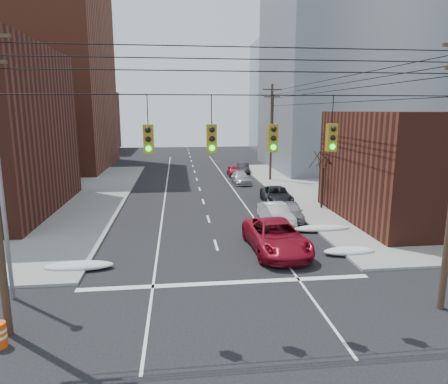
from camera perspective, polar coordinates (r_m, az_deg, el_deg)
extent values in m
plane|color=black|center=(13.93, 4.06, -23.87)|extent=(160.00, 160.00, 0.00)
cube|color=brown|center=(63.41, -27.96, 16.53)|extent=(24.00, 20.00, 30.00)
cube|color=#4C2017|center=(88.42, -22.58, 9.33)|extent=(22.00, 18.00, 12.00)
cube|color=gray|center=(60.38, 17.64, 15.23)|extent=(22.00, 20.00, 25.00)
cube|color=gray|center=(85.32, 11.55, 13.29)|extent=(20.00, 18.00, 22.00)
cylinder|color=#473323|center=(46.46, 6.75, 8.30)|extent=(0.28, 0.28, 11.00)
cube|color=#473323|center=(46.45, 6.90, 14.34)|extent=(2.20, 0.12, 0.12)
cube|color=#473323|center=(46.42, 6.87, 13.36)|extent=(1.80, 0.12, 0.12)
cylinder|color=black|center=(14.32, 2.29, 13.68)|extent=(17.00, 0.04, 0.04)
cylinder|color=black|center=(14.17, -10.89, 11.49)|extent=(0.03, 0.03, 1.00)
cube|color=olive|center=(14.21, -10.73, 7.45)|extent=(0.35, 0.30, 1.00)
sphere|color=black|center=(14.02, -10.83, 8.71)|extent=(0.20, 0.20, 0.20)
sphere|color=black|center=(14.04, -10.78, 7.40)|extent=(0.20, 0.20, 0.20)
sphere|color=#0CE526|center=(14.06, -10.73, 6.10)|extent=(0.20, 0.20, 0.20)
cylinder|color=black|center=(14.19, -1.81, 11.68)|extent=(0.03, 0.03, 1.00)
cube|color=olive|center=(14.22, -1.78, 7.65)|extent=(0.35, 0.30, 1.00)
sphere|color=black|center=(14.04, -1.73, 8.91)|extent=(0.20, 0.20, 0.20)
sphere|color=black|center=(14.05, -1.72, 7.60)|extent=(0.20, 0.20, 0.20)
sphere|color=#0CE526|center=(14.08, -1.71, 6.30)|extent=(0.20, 0.20, 0.20)
cylinder|color=black|center=(14.54, 7.04, 11.60)|extent=(0.03, 0.03, 1.00)
cube|color=olive|center=(14.58, 6.95, 7.67)|extent=(0.35, 0.30, 1.00)
sphere|color=black|center=(14.39, 7.14, 8.89)|extent=(0.20, 0.20, 0.20)
sphere|color=black|center=(14.41, 7.11, 7.62)|extent=(0.20, 0.20, 0.20)
sphere|color=#0CE526|center=(14.44, 7.07, 6.35)|extent=(0.20, 0.20, 0.20)
cylinder|color=black|center=(15.21, 15.28, 11.28)|extent=(0.03, 0.03, 1.00)
cube|color=olive|center=(15.24, 15.08, 7.52)|extent=(0.35, 0.30, 1.00)
sphere|color=black|center=(15.07, 15.39, 8.69)|extent=(0.20, 0.20, 0.20)
sphere|color=black|center=(15.08, 15.32, 7.47)|extent=(0.20, 0.20, 0.20)
sphere|color=#0CE526|center=(15.11, 15.26, 6.26)|extent=(0.20, 0.20, 0.20)
cylinder|color=gray|center=(18.96, -29.12, -0.77)|extent=(0.18, 0.18, 9.00)
cylinder|color=black|center=(33.90, 13.86, 0.46)|extent=(0.20, 0.20, 3.50)
cylinder|color=black|center=(33.79, 14.59, 4.39)|extent=(0.27, 0.82, 1.19)
cylinder|color=black|center=(34.14, 14.08, 4.63)|extent=(1.17, 0.54, 1.38)
cylinder|color=black|center=(34.07, 12.95, 4.72)|extent=(1.44, 1.00, 1.48)
cylinder|color=black|center=(33.46, 13.38, 4.38)|extent=(0.17, 0.84, 1.19)
cylinder|color=black|center=(32.99, 13.58, 4.42)|extent=(0.82, 0.99, 1.40)
cylinder|color=black|center=(32.76, 14.69, 4.38)|extent=(1.74, 0.21, 1.43)
cylinder|color=black|center=(33.45, 14.72, 4.31)|extent=(0.48, 0.73, 1.20)
ellipsoid|color=silver|center=(22.23, -20.00, -9.88)|extent=(3.50, 1.08, 0.42)
ellipsoid|color=silver|center=(24.08, 17.45, -8.05)|extent=(3.00, 1.08, 0.42)
ellipsoid|color=silver|center=(28.03, 13.74, -5.07)|extent=(4.00, 1.08, 0.42)
imported|color=maroon|center=(23.52, 7.44, -6.32)|extent=(3.22, 6.52, 1.78)
imported|color=#9E9EA2|center=(30.36, 9.58, -2.71)|extent=(2.06, 4.11, 1.34)
imported|color=silver|center=(29.23, 7.45, -3.09)|extent=(1.97, 4.55, 1.46)
imported|color=black|center=(35.56, 7.50, -0.46)|extent=(2.83, 5.42, 1.46)
imported|color=#A5A5AA|center=(44.94, 2.41, 2.03)|extent=(1.83, 4.49, 1.30)
imported|color=maroon|center=(50.27, 1.43, 3.06)|extent=(1.55, 3.83, 1.30)
imported|color=black|center=(52.94, 2.77, 3.49)|extent=(1.72, 4.11, 1.32)
imported|color=silver|center=(39.45, -26.45, -0.35)|extent=(3.92, 2.08, 1.23)
imported|color=#BABBBF|center=(38.90, -27.28, -0.49)|extent=(4.92, 2.40, 1.35)
imported|color=black|center=(39.96, -27.66, -0.13)|extent=(5.20, 2.27, 1.49)
imported|color=#B8B7BD|center=(45.35, -28.41, 0.88)|extent=(3.89, 2.32, 1.24)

